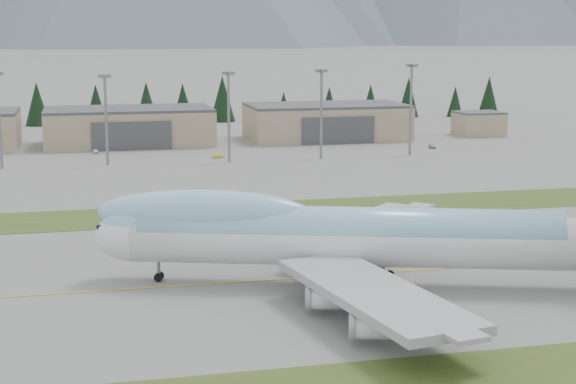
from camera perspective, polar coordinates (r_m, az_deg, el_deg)
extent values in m
plane|color=slate|center=(119.21, 1.15, -5.57)|extent=(7000.00, 7000.00, 0.00)
cube|color=#394E1C|center=(161.95, -2.81, -1.31)|extent=(400.00, 18.00, 0.08)
cube|color=gold|center=(119.21, 1.15, -5.57)|extent=(400.00, 0.40, 0.02)
cylinder|color=silver|center=(114.54, 4.41, -3.13)|extent=(57.61, 24.41, 6.77)
cylinder|color=#87C0DE|center=(114.26, 3.90, -2.51)|extent=(53.48, 22.63, 6.25)
ellipsoid|color=silver|center=(118.27, -9.89, -2.83)|extent=(12.40, 9.78, 6.77)
ellipsoid|color=#87C0DE|center=(117.99, -9.91, -2.23)|extent=(10.39, 8.25, 5.74)
ellipsoid|color=#87C0DE|center=(115.59, -5.43, -1.38)|extent=(29.14, 14.33, 6.25)
cube|color=#0C1433|center=(118.93, -11.61, -2.14)|extent=(2.96, 3.27, 1.35)
cube|color=#9B9DA2|center=(131.73, 5.35, -2.20)|extent=(29.35, 28.86, 1.04)
cube|color=#9B9DA2|center=(98.44, 5.56, -6.54)|extent=(15.22, 32.51, 1.04)
cylinder|color=silver|center=(128.14, 3.21, -3.44)|extent=(5.96, 4.15, 2.61)
cylinder|color=silver|center=(137.56, 5.45, -2.51)|extent=(5.96, 4.15, 2.61)
cylinder|color=silver|center=(103.03, 2.82, -6.88)|extent=(5.96, 4.15, 2.61)
cylinder|color=silver|center=(93.80, 5.78, -8.67)|extent=(5.96, 4.15, 2.61)
cylinder|color=slate|center=(118.70, -8.35, -5.12)|extent=(0.58, 0.58, 2.50)
cylinder|color=slate|center=(118.75, 3.63, -4.97)|extent=(0.73, 0.73, 2.71)
cylinder|color=slate|center=(112.73, 3.57, -5.81)|extent=(0.73, 0.73, 2.71)
cylinder|color=slate|center=(118.78, 6.16, -5.01)|extent=(0.73, 0.73, 2.71)
cylinder|color=slate|center=(112.76, 6.23, -5.84)|extent=(0.73, 0.73, 2.71)
cylinder|color=black|center=(118.49, -8.38, -5.49)|extent=(1.20, 0.70, 1.15)
cylinder|color=black|center=(119.28, -8.29, -5.38)|extent=(1.20, 0.70, 1.15)
cylinder|color=black|center=(118.94, 3.63, -5.31)|extent=(1.35, 0.88, 1.25)
cylinder|color=black|center=(112.93, 3.57, -6.16)|extent=(1.35, 0.88, 1.25)
cylinder|color=black|center=(118.98, 6.15, -5.35)|extent=(1.35, 0.88, 1.25)
cylinder|color=black|center=(112.97, 6.23, -6.20)|extent=(1.35, 0.88, 1.25)
cube|color=gray|center=(262.84, -10.24, 4.12)|extent=(48.00, 26.00, 10.00)
cube|color=#3D3F42|center=(262.33, -10.28, 5.30)|extent=(48.00, 26.00, 0.80)
cube|color=#3D3F42|center=(249.75, -10.07, 3.58)|extent=(22.08, 0.60, 8.00)
cube|color=gray|center=(272.61, 2.48, 4.50)|extent=(48.00, 26.00, 10.00)
cube|color=#3D3F42|center=(272.12, 2.49, 5.63)|extent=(48.00, 26.00, 0.80)
cube|color=#3D3F42|center=(260.01, 3.28, 3.98)|extent=(22.08, 0.60, 8.00)
cube|color=gray|center=(288.48, 12.22, 4.29)|extent=(14.00, 12.00, 7.00)
cube|color=#3D3F42|center=(288.12, 12.25, 5.05)|extent=(14.00, 12.00, 0.60)
cylinder|color=slate|center=(222.84, -11.67, 4.48)|extent=(0.70, 0.70, 21.52)
cube|color=slate|center=(222.02, -11.78, 7.34)|extent=(3.20, 3.20, 0.80)
cylinder|color=slate|center=(223.47, -3.85, 4.75)|extent=(0.70, 0.70, 22.02)
cube|color=slate|center=(222.65, -3.89, 7.67)|extent=(3.20, 3.20, 0.80)
cylinder|color=slate|center=(228.63, 2.17, 4.93)|extent=(0.70, 0.70, 22.37)
cube|color=slate|center=(227.83, 2.19, 7.83)|extent=(3.20, 3.20, 0.80)
cylinder|color=slate|center=(237.99, 7.94, 5.18)|extent=(0.70, 0.70, 23.43)
cube|color=slate|center=(237.23, 8.01, 8.10)|extent=(3.20, 3.20, 0.80)
imported|color=white|center=(245.92, -12.32, 2.46)|extent=(1.74, 3.34, 1.09)
imported|color=yellow|center=(232.27, -4.54, 2.21)|extent=(3.49, 1.82, 1.09)
imported|color=#A0A1A4|center=(254.56, 9.29, 2.82)|extent=(2.28, 4.17, 1.14)
cone|color=black|center=(323.24, -15.92, 5.50)|extent=(8.59, 8.59, 15.34)
cone|color=black|center=(324.01, -12.31, 5.57)|extent=(7.99, 7.99, 14.27)
cone|color=black|center=(323.34, -9.14, 5.73)|extent=(8.39, 8.39, 14.98)
cone|color=black|center=(324.61, -6.81, 5.75)|extent=(8.03, 8.03, 14.34)
cone|color=black|center=(326.26, -4.26, 6.05)|extent=(9.47, 9.47, 16.91)
cone|color=black|center=(333.41, -0.28, 5.61)|extent=(5.89, 5.89, 10.53)
cone|color=black|center=(335.15, 2.68, 5.78)|extent=(6.91, 6.91, 12.34)
cone|color=black|center=(339.37, 5.35, 5.86)|extent=(7.28, 7.28, 12.99)
cone|color=black|center=(347.76, 7.79, 6.11)|extent=(8.58, 8.58, 15.32)
cone|color=black|center=(351.39, 10.75, 5.78)|extent=(6.62, 6.62, 11.82)
cone|color=black|center=(358.72, 12.85, 6.08)|extent=(8.60, 8.60, 15.35)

